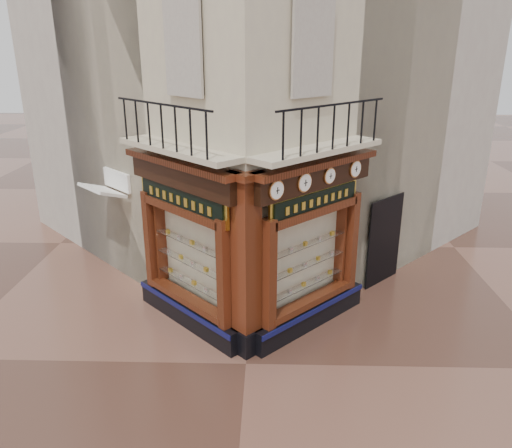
{
  "coord_description": "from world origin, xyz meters",
  "views": [
    {
      "loc": [
        0.46,
        -8.76,
        6.25
      ],
      "look_at": [
        0.15,
        2.0,
        2.38
      ],
      "focal_mm": 35.0,
      "sensor_mm": 36.0,
      "label": 1
    }
  ],
  "objects_px": {
    "corner_pilaster": "(246,269)",
    "clock_a": "(276,190)",
    "clock_b": "(304,183)",
    "signboard_right": "(316,201)",
    "awning": "(112,281)",
    "clock_c": "(330,176)",
    "signboard_left": "(181,199)",
    "clock_d": "(355,169)"
  },
  "relations": [
    {
      "from": "awning",
      "to": "signboard_right",
      "type": "distance_m",
      "value": 6.62
    },
    {
      "from": "clock_a",
      "to": "clock_d",
      "type": "distance_m",
      "value": 2.54
    },
    {
      "from": "awning",
      "to": "corner_pilaster",
      "type": "bearing_deg",
      "value": -174.38
    },
    {
      "from": "clock_d",
      "to": "signboard_right",
      "type": "xyz_separation_m",
      "value": [
        -0.92,
        -0.77,
        -0.52
      ]
    },
    {
      "from": "clock_b",
      "to": "signboard_left",
      "type": "bearing_deg",
      "value": 125.19
    },
    {
      "from": "clock_d",
      "to": "signboard_left",
      "type": "xyz_separation_m",
      "value": [
        -3.85,
        -0.77,
        -0.52
      ]
    },
    {
      "from": "signboard_right",
      "to": "awning",
      "type": "bearing_deg",
      "value": 112.64
    },
    {
      "from": "clock_b",
      "to": "clock_d",
      "type": "height_order",
      "value": "clock_b"
    },
    {
      "from": "clock_b",
      "to": "clock_c",
      "type": "distance_m",
      "value": 0.81
    },
    {
      "from": "corner_pilaster",
      "to": "signboard_right",
      "type": "relative_size",
      "value": 1.96
    },
    {
      "from": "clock_b",
      "to": "signboard_right",
      "type": "bearing_deg",
      "value": 11.75
    },
    {
      "from": "awning",
      "to": "signboard_right",
      "type": "relative_size",
      "value": 0.64
    },
    {
      "from": "awning",
      "to": "signboard_left",
      "type": "bearing_deg",
      "value": -176.84
    },
    {
      "from": "clock_a",
      "to": "signboard_left",
      "type": "xyz_separation_m",
      "value": [
        -2.05,
        1.03,
        -0.52
      ]
    },
    {
      "from": "clock_c",
      "to": "signboard_right",
      "type": "xyz_separation_m",
      "value": [
        -0.27,
        -0.12,
        -0.52
      ]
    },
    {
      "from": "corner_pilaster",
      "to": "clock_b",
      "type": "relative_size",
      "value": 9.8
    },
    {
      "from": "clock_a",
      "to": "clock_b",
      "type": "relative_size",
      "value": 0.98
    },
    {
      "from": "corner_pilaster",
      "to": "awning",
      "type": "height_order",
      "value": "corner_pilaster"
    },
    {
      "from": "clock_c",
      "to": "awning",
      "type": "height_order",
      "value": "clock_c"
    },
    {
      "from": "clock_b",
      "to": "clock_d",
      "type": "bearing_deg",
      "value": 0.0
    },
    {
      "from": "clock_c",
      "to": "clock_b",
      "type": "bearing_deg",
      "value": 180.0
    },
    {
      "from": "corner_pilaster",
      "to": "awning",
      "type": "relative_size",
      "value": 3.08
    },
    {
      "from": "clock_c",
      "to": "corner_pilaster",
      "type": "bearing_deg",
      "value": 168.1
    },
    {
      "from": "clock_c",
      "to": "signboard_left",
      "type": "relative_size",
      "value": 0.16
    },
    {
      "from": "clock_c",
      "to": "clock_a",
      "type": "bearing_deg",
      "value": -180.0
    },
    {
      "from": "corner_pilaster",
      "to": "clock_a",
      "type": "bearing_deg",
      "value": -46.6
    },
    {
      "from": "clock_a",
      "to": "clock_c",
      "type": "xyz_separation_m",
      "value": [
        1.15,
        1.15,
        0.0
      ]
    },
    {
      "from": "corner_pilaster",
      "to": "signboard_right",
      "type": "distance_m",
      "value": 2.12
    },
    {
      "from": "clock_b",
      "to": "clock_c",
      "type": "xyz_separation_m",
      "value": [
        0.57,
        0.57,
        0.0
      ]
    },
    {
      "from": "clock_a",
      "to": "clock_b",
      "type": "xyz_separation_m",
      "value": [
        0.58,
        0.58,
        -0.0
      ]
    },
    {
      "from": "corner_pilaster",
      "to": "clock_a",
      "type": "distance_m",
      "value": 1.77
    },
    {
      "from": "awning",
      "to": "clock_a",
      "type": "bearing_deg",
      "value": -170.68
    },
    {
      "from": "corner_pilaster",
      "to": "clock_c",
      "type": "xyz_separation_m",
      "value": [
        1.73,
        1.13,
        1.67
      ]
    },
    {
      "from": "clock_a",
      "to": "signboard_left",
      "type": "bearing_deg",
      "value": 108.31
    },
    {
      "from": "signboard_left",
      "to": "signboard_right",
      "type": "bearing_deg",
      "value": -135.0
    },
    {
      "from": "corner_pilaster",
      "to": "awning",
      "type": "distance_m",
      "value": 5.46
    },
    {
      "from": "awning",
      "to": "signboard_right",
      "type": "bearing_deg",
      "value": -157.36
    },
    {
      "from": "clock_b",
      "to": "clock_d",
      "type": "relative_size",
      "value": 1.02
    },
    {
      "from": "clock_a",
      "to": "clock_c",
      "type": "relative_size",
      "value": 1.1
    },
    {
      "from": "corner_pilaster",
      "to": "clock_d",
      "type": "distance_m",
      "value": 3.41
    },
    {
      "from": "clock_a",
      "to": "clock_b",
      "type": "height_order",
      "value": "clock_b"
    },
    {
      "from": "clock_b",
      "to": "signboard_right",
      "type": "relative_size",
      "value": 0.2
    }
  ]
}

